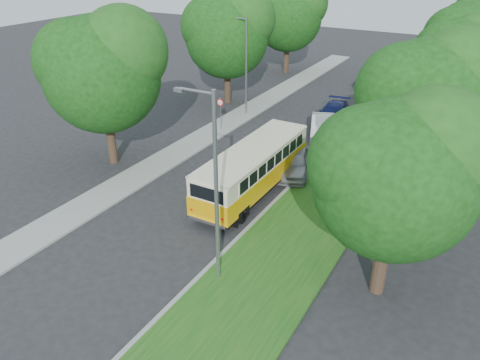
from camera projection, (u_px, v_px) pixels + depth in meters
The scene contains 13 objects.
ground at pixel (171, 223), 23.12m from camera, with size 120.00×120.00×0.00m, color #242426.
curb at pixel (280, 196), 25.38m from camera, with size 0.20×70.00×0.15m, color gray.
grass_verge at pixel (321, 207), 24.36m from camera, with size 4.50×70.00×0.13m, color #175416.
sidewalk at pixel (158, 164), 29.07m from camera, with size 2.20×70.00×0.12m, color gray.
treeline at pixel (356, 44), 32.97m from camera, with size 24.27×41.91×9.46m.
lamppost_near at pixel (214, 185), 17.35m from camera, with size 1.71×0.16×8.00m.
lamppost_far at pixel (245, 63), 35.69m from camera, with size 1.71×0.16×7.50m.
warning_sign at pixel (220, 108), 33.59m from camera, with size 0.56×0.10×2.50m.
vintage_bus at pixel (253, 170), 25.32m from camera, with size 2.38×9.24×2.75m, color #F4AC07, non-canonical shape.
car_silver at pixel (294, 161), 27.75m from camera, with size 1.80×4.47×1.52m, color #9D9DA1.
car_white at pixel (322, 127), 33.01m from camera, with size 1.57×4.51×1.49m, color white.
car_blue at pixel (334, 114), 35.52m from camera, with size 2.02×4.96×1.44m, color navy.
car_grey at pixel (373, 79), 44.63m from camera, with size 2.24×4.86×1.35m, color #57585E.
Camera 1 is at (12.61, -15.39, 12.45)m, focal length 35.00 mm.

